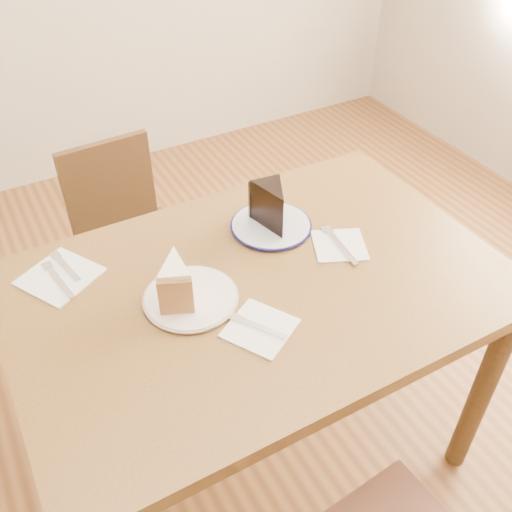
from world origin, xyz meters
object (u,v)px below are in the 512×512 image
at_px(plate_navy, 271,226).
at_px(chocolate_cake, 274,210).
at_px(plate_cream, 191,298).
at_px(carrot_cake, 176,280).
at_px(chair_far, 129,241).
at_px(table, 259,309).

height_order(plate_navy, chocolate_cake, chocolate_cake).
bearing_deg(plate_cream, plate_navy, 26.44).
bearing_deg(carrot_cake, chair_far, 107.14).
bearing_deg(plate_navy, table, -127.45).
relative_size(table, chocolate_cake, 9.97).
distance_m(table, chair_far, 0.76).
height_order(chair_far, carrot_cake, carrot_cake).
bearing_deg(table, plate_navy, 52.55).
xyz_separation_m(chair_far, plate_navy, (0.27, -0.54, 0.33)).
relative_size(plate_cream, chocolate_cake, 1.79).
xyz_separation_m(chair_far, plate_cream, (-0.04, -0.70, 0.33)).
bearing_deg(carrot_cake, table, 11.68).
bearing_deg(chocolate_cake, table, 56.79).
height_order(plate_cream, plate_navy, same).
relative_size(chair_far, carrot_cake, 7.23).
relative_size(chair_far, plate_navy, 3.59).
bearing_deg(chocolate_cake, plate_cream, 30.88).
xyz_separation_m(table, plate_cream, (-0.17, 0.02, 0.10)).
height_order(chair_far, plate_cream, chair_far).
distance_m(chair_far, chocolate_cake, 0.73).
xyz_separation_m(plate_cream, carrot_cake, (-0.02, 0.02, 0.05)).
bearing_deg(chair_far, plate_navy, 112.86).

